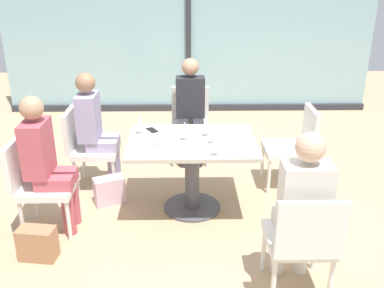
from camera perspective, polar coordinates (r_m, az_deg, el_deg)
The scene contains 21 objects.
ground_plane at distance 4.40m, azimuth 0.02°, elevation -8.36°, with size 12.00×12.00×0.00m, color tan.
window_wall_backdrop at distance 7.05m, azimuth -0.47°, elevation 13.93°, with size 5.85×0.10×2.70m.
dining_table_main at distance 4.15m, azimuth 0.02°, elevation -1.94°, with size 1.20×0.88×0.73m.
chair_far_left at distance 4.74m, azimuth -13.67°, elevation 0.02°, with size 0.50×0.46×0.87m.
chair_side_end at distance 4.08m, azimuth -19.72°, elevation -4.43°, with size 0.50×0.46×0.87m.
chair_near_window at distance 5.33m, azimuth -0.22°, elevation 3.21°, with size 0.46×0.51×0.87m.
chair_front_right at distance 3.17m, azimuth 14.29°, elevation -11.88°, with size 0.46×0.50×0.87m.
chair_far_right at distance 4.77m, azimuth 13.39°, elevation 0.20°, with size 0.50×0.46×0.87m.
person_far_left at distance 4.64m, azimuth -12.57°, elevation 2.35°, with size 0.39×0.34×1.26m.
person_side_end at distance 3.97m, azimuth -18.61°, elevation -1.83°, with size 0.39×0.34×1.26m.
person_near_window at distance 5.16m, azimuth -0.21°, elevation 4.95°, with size 0.34×0.39×1.26m.
person_front_right at distance 3.16m, azimuth 14.15°, elevation -7.72°, with size 0.34×0.39×1.26m.
wine_glass_0 at distance 4.12m, azimuth 2.02°, elevation 2.73°, with size 0.07×0.07×0.18m.
wine_glass_1 at distance 4.02m, azimuth -0.97°, elevation 2.20°, with size 0.07×0.07×0.18m.
wine_glass_2 at distance 3.69m, azimuth 3.23°, elevation 0.29°, with size 0.07×0.07×0.18m.
wine_glass_3 at distance 4.21m, azimuth -6.89°, elevation 2.99°, with size 0.07×0.07×0.18m.
wine_glass_4 at distance 3.95m, azimuth 2.81°, elevation 1.81°, with size 0.07×0.07×0.18m.
coffee_cup at distance 3.94m, azimuth -4.31°, elevation 0.39°, with size 0.08×0.08×0.09m, color white.
cell_phone_on_table at distance 4.33m, azimuth -5.25°, elevation 1.83°, with size 0.07×0.14×0.01m, color black.
handbag_0 at distance 4.50m, azimuth -10.76°, elevation -5.99°, with size 0.30×0.16×0.28m, color beige.
handbag_1 at distance 3.86m, azimuth -19.59°, elevation -12.19°, with size 0.30×0.16×0.28m, color #A3704C.
Camera 1 is at (-0.07, -3.78, 2.25)m, focal length 40.70 mm.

